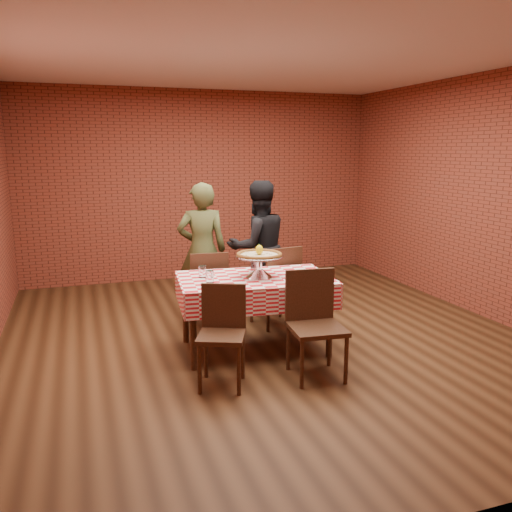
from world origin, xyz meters
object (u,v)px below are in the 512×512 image
object	(u,v)px
water_glass_right	(202,272)
chair_near_left	(221,338)
water_glass_left	(210,277)
pizza_stand	(259,266)
diner_black	(258,247)
table	(255,314)
diner_olive	(202,250)
pizza	(259,255)
condiment_caddy	(255,264)
chair_far_right	(275,285)
chair_far_left	(207,289)
chair_near_right	(317,326)

from	to	relation	value
water_glass_right	chair_near_left	world-z (taller)	water_glass_right
chair_near_left	water_glass_left	bearing A→B (deg)	107.06
pizza_stand	diner_black	world-z (taller)	diner_black
table	water_glass_left	world-z (taller)	water_glass_left
table	diner_olive	world-z (taller)	diner_olive
pizza_stand	pizza	xyz separation A→B (m)	(0.00, -0.00, 0.11)
water_glass_left	condiment_caddy	size ratio (longest dim) A/B	0.84
water_glass_left	chair_far_right	world-z (taller)	chair_far_right
chair_far_right	diner_olive	xyz separation A→B (m)	(-0.70, 0.62, 0.34)
water_glass_left	diner_olive	world-z (taller)	diner_olive
pizza_stand	water_glass_right	size ratio (longest dim) A/B	4.11
diner_black	water_glass_left	bearing A→B (deg)	49.65
pizza_stand	chair_near_left	bearing A→B (deg)	-129.57
water_glass_left	condiment_caddy	world-z (taller)	condiment_caddy
water_glass_right	diner_black	size ratio (longest dim) A/B	0.07
chair_near_left	chair_far_right	bearing A→B (deg)	76.79
table	chair_near_left	xyz separation A→B (m)	(-0.54, -0.71, 0.06)
table	pizza	bearing A→B (deg)	-9.33
table	chair_far_left	distance (m)	0.88
pizza_stand	chair_near_right	bearing A→B (deg)	-71.54
table	chair_far_right	xyz separation A→B (m)	(0.47, 0.67, 0.09)
water_glass_left	chair_far_right	bearing A→B (deg)	38.27
pizza_stand	water_glass_left	bearing A→B (deg)	-172.86
pizza	chair_far_right	distance (m)	0.95
chair_near_right	chair_far_right	bearing A→B (deg)	89.26
water_glass_left	diner_olive	distance (m)	1.38
chair_near_left	chair_near_right	world-z (taller)	chair_near_right
pizza	table	bearing A→B (deg)	170.67
pizza_stand	condiment_caddy	xyz separation A→B (m)	(0.05, 0.29, -0.04)
pizza_stand	chair_far_right	size ratio (longest dim) A/B	0.51
table	water_glass_right	bearing A→B (deg)	163.00
water_glass_right	diner_olive	world-z (taller)	diner_olive
water_glass_left	chair_near_left	distance (m)	0.75
condiment_caddy	diner_black	xyz separation A→B (m)	(0.36, 0.94, -0.01)
water_glass_left	diner_black	size ratio (longest dim) A/B	0.07
pizza	chair_near_right	xyz separation A→B (m)	(0.26, -0.79, -0.51)
table	chair_far_left	xyz separation A→B (m)	(-0.29, 0.83, 0.08)
pizza_stand	chair_near_right	size ratio (longest dim) A/B	0.51
water_glass_left	chair_far_left	xyz separation A→B (m)	(0.19, 0.90, -0.37)
condiment_caddy	diner_black	distance (m)	1.01
water_glass_right	chair_far_left	size ratio (longest dim) A/B	0.13
condiment_caddy	chair_far_right	world-z (taller)	chair_far_right
diner_black	pizza_stand	bearing A→B (deg)	66.84
pizza	diner_olive	xyz separation A→B (m)	(-0.28, 1.29, -0.17)
condiment_caddy	chair_near_right	bearing A→B (deg)	-68.17
chair_near_left	chair_near_right	xyz separation A→B (m)	(0.85, -0.09, 0.04)
chair_near_right	water_glass_right	bearing A→B (deg)	135.64
diner_olive	chair_far_left	bearing A→B (deg)	92.90
diner_olive	chair_far_right	bearing A→B (deg)	148.24
table	condiment_caddy	world-z (taller)	condiment_caddy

